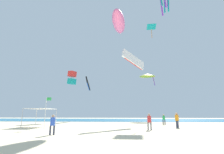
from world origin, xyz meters
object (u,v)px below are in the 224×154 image
(person_central, at_px, (177,119))
(kite_parafoil_black, at_px, (88,84))
(kite_delta_yellow, at_px, (147,75))
(canopy_tent, at_px, (41,109))
(kite_inflatable_pink, at_px, (119,22))
(kite_box_red, at_px, (72,78))
(kite_diamond_teal, at_px, (151,27))
(person_rightmost, at_px, (164,118))
(person_leftmost, at_px, (149,120))
(banner_flag, at_px, (46,110))
(person_near_tent, at_px, (53,123))
(kite_parafoil_white, at_px, (133,60))

(person_central, relative_size, kite_parafoil_black, 0.37)
(kite_delta_yellow, bearing_deg, canopy_tent, 37.39)
(kite_inflatable_pink, xyz_separation_m, kite_box_red, (-10.89, 10.27, -7.13))
(person_central, xyz_separation_m, kite_inflatable_pink, (-7.09, 3.66, 15.62))
(kite_diamond_teal, bearing_deg, kite_box_red, -177.06)
(canopy_tent, bearing_deg, person_rightmost, 18.07)
(person_leftmost, height_order, banner_flag, banner_flag)
(person_near_tent, distance_m, person_rightmost, 18.32)
(person_rightmost, height_order, kite_delta_yellow, kite_delta_yellow)
(person_central, distance_m, kite_parafoil_white, 13.42)
(kite_box_red, bearing_deg, kite_parafoil_black, -176.50)
(kite_diamond_teal, bearing_deg, banner_flag, -130.73)
(person_near_tent, distance_m, banner_flag, 6.34)
(kite_parafoil_white, xyz_separation_m, kite_box_red, (-13.37, 6.51, -1.69))
(person_central, height_order, kite_parafoil_black, kite_parafoil_black)
(banner_flag, distance_m, kite_diamond_teal, 29.76)
(canopy_tent, relative_size, person_near_tent, 2.14)
(person_central, bearing_deg, kite_box_red, -138.76)
(banner_flag, distance_m, kite_box_red, 18.23)
(person_rightmost, bearing_deg, person_leftmost, -91.59)
(banner_flag, bearing_deg, kite_parafoil_black, 90.15)
(canopy_tent, relative_size, person_central, 1.88)
(person_central, bearing_deg, kite_delta_yellow, 169.04)
(kite_delta_yellow, height_order, kite_parafoil_black, kite_delta_yellow)
(person_near_tent, bearing_deg, kite_delta_yellow, -137.63)
(kite_box_red, bearing_deg, kite_parafoil_white, 93.76)
(person_central, distance_m, kite_delta_yellow, 25.19)
(kite_parafoil_white, height_order, kite_parafoil_black, kite_parafoil_white)
(person_leftmost, relative_size, banner_flag, 0.48)
(canopy_tent, distance_m, kite_box_red, 15.42)
(person_leftmost, xyz_separation_m, banner_flag, (-11.60, 0.51, 1.14))
(banner_flag, height_order, kite_delta_yellow, kite_delta_yellow)
(canopy_tent, distance_m, kite_inflatable_pink, 18.11)
(kite_parafoil_black, bearing_deg, banner_flag, 177.83)
(kite_diamond_teal, bearing_deg, kite_delta_yellow, 93.92)
(person_leftmost, height_order, kite_box_red, kite_box_red)
(canopy_tent, distance_m, person_central, 17.54)
(canopy_tent, xyz_separation_m, person_central, (17.50, -0.38, -1.17))
(banner_flag, relative_size, kite_box_red, 1.14)
(kite_box_red, bearing_deg, person_near_tent, 44.64)
(kite_delta_yellow, bearing_deg, kite_parafoil_white, 58.71)
(banner_flag, distance_m, kite_inflatable_pink, 17.85)
(person_central, distance_m, person_rightmost, 6.02)
(person_near_tent, distance_m, kite_delta_yellow, 34.70)
(person_rightmost, distance_m, kite_inflatable_pink, 17.36)
(person_near_tent, distance_m, kite_parafoil_black, 28.34)
(canopy_tent, bearing_deg, person_leftmost, -13.94)
(kite_delta_yellow, relative_size, kite_diamond_teal, 1.73)
(canopy_tent, distance_m, kite_parafoil_black, 20.04)
(canopy_tent, height_order, kite_box_red, kite_box_red)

